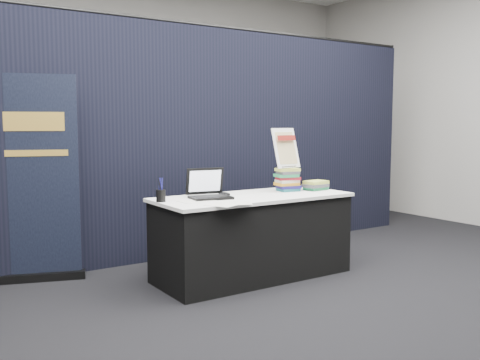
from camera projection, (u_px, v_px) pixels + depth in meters
name	position (u px, v px, depth m)	size (l,w,h in m)	color
floor	(290.00, 292.00, 4.44)	(8.00, 8.00, 0.00)	black
wall_back	(114.00, 99.00, 7.58)	(8.00, 0.02, 3.50)	#A5A29C
drape_partition	(196.00, 142.00, 5.64)	(6.00, 0.08, 2.40)	black
display_table	(253.00, 236.00, 4.86)	(1.80, 0.75, 0.75)	black
laptop	(208.00, 191.00, 4.63)	(0.38, 0.33, 0.26)	black
mouse	(224.00, 194.00, 4.76)	(0.07, 0.12, 0.04)	black
brochure_left	(196.00, 201.00, 4.47)	(0.29, 0.21, 0.00)	white
brochure_mid	(236.00, 203.00, 4.33)	(0.26, 0.18, 0.00)	silver
brochure_right	(227.00, 204.00, 4.30)	(0.32, 0.23, 0.00)	white
pen_cup	(161.00, 196.00, 4.42)	(0.08, 0.08, 0.10)	black
book_stack_tall	(288.00, 180.00, 5.12)	(0.23, 0.19, 0.22)	#195C62
book_stack_short	(316.00, 185.00, 5.21)	(0.23, 0.19, 0.09)	#22834D
info_sign	(286.00, 148.00, 5.12)	(0.30, 0.16, 0.40)	black
pullup_banner	(36.00, 191.00, 4.69)	(0.76, 0.34, 1.82)	black
stacking_chair	(267.00, 197.00, 6.03)	(0.47, 0.48, 1.02)	black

